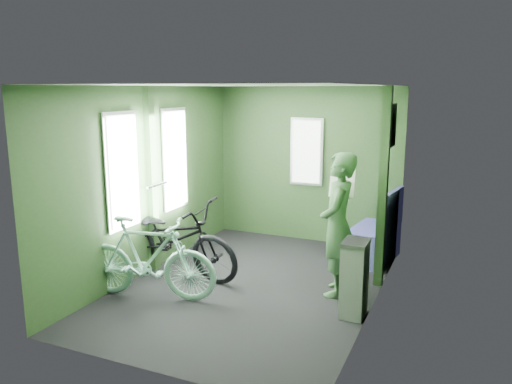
% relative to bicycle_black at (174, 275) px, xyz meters
% --- Properties ---
extents(room, '(4.00, 4.02, 2.31)m').
position_rel_bicycle_black_xyz_m(room, '(0.99, 0.15, 1.44)').
color(room, black).
rests_on(room, ground).
extents(bicycle_black, '(1.94, 1.01, 1.07)m').
position_rel_bicycle_black_xyz_m(bicycle_black, '(0.00, 0.00, 0.00)').
color(bicycle_black, black).
rests_on(bicycle_black, ground).
extents(bicycle_mint, '(1.62, 0.80, 0.96)m').
position_rel_bicycle_black_xyz_m(bicycle_mint, '(0.13, -0.69, 0.00)').
color(bicycle_mint, '#96DBC4').
rests_on(bicycle_mint, ground).
extents(passenger, '(0.45, 0.71, 1.60)m').
position_rel_bicycle_black_xyz_m(passenger, '(1.97, 0.27, 0.80)').
color(passenger, '#335B31').
rests_on(passenger, ground).
extents(waste_box, '(0.23, 0.33, 0.79)m').
position_rel_bicycle_black_xyz_m(waste_box, '(2.28, -0.21, 0.39)').
color(waste_box, gray).
rests_on(waste_box, ground).
extents(bench_seat, '(0.62, 0.97, 0.96)m').
position_rel_bicycle_black_xyz_m(bench_seat, '(2.17, 1.56, 0.28)').
color(bench_seat, navy).
rests_on(bench_seat, ground).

